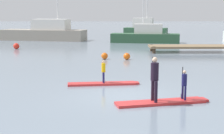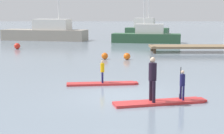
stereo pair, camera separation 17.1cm
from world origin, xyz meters
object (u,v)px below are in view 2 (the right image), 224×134
object	(u,v)px
paddler_adult	(154,76)
motor_boat_small_navy	(148,36)
paddler_child_front	(184,83)
fishing_boat_white_large	(48,32)
paddler_child_solo	(104,70)
mooring_buoy_far	(106,56)
mooring_buoy_near	(128,56)
trawler_grey_distant	(148,29)
paddleboard_near	(104,84)
mooring_buoy_mid	(19,46)
paddleboard_far	(162,102)

from	to	relation	value
paddler_adult	motor_boat_small_navy	size ratio (longest dim) A/B	0.21
paddler_child_front	fishing_boat_white_large	world-z (taller)	fishing_boat_white_large
paddler_child_front	motor_boat_small_navy	size ratio (longest dim) A/B	0.16
paddler_child_solo	mooring_buoy_far	xyz separation A→B (m)	(-0.08, 9.30, -0.47)
paddler_child_solo	mooring_buoy_near	xyz separation A→B (m)	(1.57, 9.03, -0.46)
motor_boat_small_navy	trawler_grey_distant	world-z (taller)	motor_boat_small_navy
paddleboard_near	trawler_grey_distant	xyz separation A→B (m)	(5.67, 36.75, 0.90)
mooring_buoy_near	mooring_buoy_mid	world-z (taller)	mooring_buoy_mid
mooring_buoy_near	motor_boat_small_navy	bearing A→B (deg)	78.78
motor_boat_small_navy	mooring_buoy_near	distance (m)	14.91
paddleboard_near	fishing_boat_white_large	distance (m)	28.36
motor_boat_small_navy	trawler_grey_distant	bearing A→B (deg)	84.80
mooring_buoy_near	fishing_boat_white_large	bearing A→B (deg)	116.98
paddler_adult	fishing_boat_white_large	xyz separation A→B (m)	(-9.71, 30.90, -0.09)
paddleboard_far	paddler_child_solo	bearing A→B (deg)	123.17
paddler_child_front	motor_boat_small_navy	bearing A→B (deg)	87.29
motor_boat_small_navy	mooring_buoy_near	size ratio (longest dim) A/B	15.93
mooring_buoy_far	motor_boat_small_navy	bearing A→B (deg)	72.40
paddleboard_near	mooring_buoy_mid	xyz separation A→B (m)	(-8.57, 16.63, 0.24)
paddleboard_far	mooring_buoy_near	distance (m)	12.62
trawler_grey_distant	mooring_buoy_far	distance (m)	28.04
paddleboard_far	trawler_grey_distant	xyz separation A→B (m)	(3.33, 40.30, 0.90)
paddler_child_solo	paddler_adult	distance (m)	4.17
paddler_child_solo	motor_boat_small_navy	bearing A→B (deg)	79.28
mooring_buoy_near	mooring_buoy_far	xyz separation A→B (m)	(-1.65, 0.27, -0.01)
mooring_buoy_near	paddleboard_near	bearing A→B (deg)	-99.92
trawler_grey_distant	paddler_child_solo	bearing A→B (deg)	-98.77
paddleboard_near	trawler_grey_distant	distance (m)	37.19
fishing_boat_white_large	mooring_buoy_near	world-z (taller)	fishing_boat_white_large
paddler_child_solo	paddler_adult	world-z (taller)	paddler_adult
mooring_buoy_near	trawler_grey_distant	bearing A→B (deg)	81.60
paddler_child_front	mooring_buoy_far	bearing A→B (deg)	104.52
paddleboard_near	mooring_buoy_near	bearing A→B (deg)	80.08
paddleboard_far	mooring_buoy_mid	bearing A→B (deg)	118.40
paddleboard_far	mooring_buoy_mid	xyz separation A→B (m)	(-10.91, 20.18, 0.24)
paddler_child_solo	paddler_child_front	world-z (taller)	paddler_child_front
paddler_child_front	motor_boat_small_navy	xyz separation A→B (m)	(1.28, 26.99, 0.02)
paddleboard_near	mooring_buoy_mid	distance (m)	18.71
paddler_child_front	mooring_buoy_near	xyz separation A→B (m)	(-1.62, 12.38, -0.50)
paddleboard_far	mooring_buoy_near	size ratio (longest dim) A/B	7.40
paddler_child_solo	mooring_buoy_near	bearing A→B (deg)	80.11
paddleboard_far	trawler_grey_distant	world-z (taller)	trawler_grey_distant
paddleboard_far	mooring_buoy_mid	size ratio (longest dim) A/B	6.52
mooring_buoy_near	paddler_child_front	bearing A→B (deg)	-82.53
paddler_child_solo	paddleboard_far	size ratio (longest dim) A/B	0.30
mooring_buoy_mid	paddler_child_solo	bearing A→B (deg)	-62.68
paddler_child_front	motor_boat_small_navy	world-z (taller)	motor_boat_small_navy
mooring_buoy_far	paddler_adult	bearing A→B (deg)	-80.87
mooring_buoy_far	trawler_grey_distant	bearing A→B (deg)	78.18
paddleboard_near	paddler_child_front	xyz separation A→B (m)	(3.20, -3.34, 0.71)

